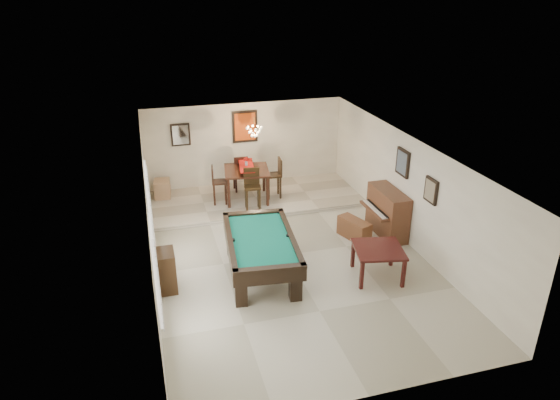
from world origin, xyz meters
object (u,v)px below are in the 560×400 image
dining_chair_east (273,178)px  pool_table (261,256)px  dining_chair_west (220,185)px  dining_chair_south (252,190)px  chandelier (254,128)px  square_table (377,262)px  dining_chair_north (240,173)px  dining_table (247,182)px  apothecary_chest (166,271)px  piano_bench (354,229)px  upright_piano (383,213)px  flower_vase (246,161)px  corner_bench (162,189)px

dining_chair_east → pool_table: bearing=-14.8°
dining_chair_west → dining_chair_south: bearing=-125.1°
chandelier → square_table: bearing=-70.8°
dining_chair_north → dining_chair_west: dining_chair_north is taller
dining_chair_west → dining_chair_east: size_ratio=0.94×
dining_table → pool_table: bearing=-97.7°
apothecary_chest → dining_chair_north: bearing=61.5°
square_table → dining_table: 4.96m
dining_chair_north → dining_chair_east: bearing=137.6°
piano_bench → dining_chair_south: 2.98m
square_table → apothecary_chest: 4.45m
dining_chair_north → chandelier: 1.71m
upright_piano → chandelier: chandelier is taller
dining_table → dining_chair_east: bearing=-2.9°
dining_chair_south → flower_vase: bearing=96.7°
pool_table → corner_bench: size_ratio=4.74×
flower_vase → apothecary_chest: bearing=-123.3°
apothecary_chest → dining_chair_north: (2.48, 4.56, 0.23)m
square_table → dining_chair_west: 5.27m
piano_bench → dining_chair_south: size_ratio=0.78×
pool_table → flower_vase: size_ratio=10.48×
flower_vase → dining_chair_west: 0.99m
dining_chair_south → dining_table: bearing=96.7°
upright_piano → corner_bench: size_ratio=2.54×
apothecary_chest → corner_bench: apothecary_chest is taller
apothecary_chest → flower_vase: (2.53, 3.85, 0.83)m
flower_vase → square_table: bearing=-68.0°
piano_bench → dining_chair_north: bearing=121.1°
square_table → upright_piano: upright_piano is taller
upright_piano → flower_vase: (-2.84, 2.81, 0.67)m
dining_table → dining_chair_west: 0.79m
square_table → dining_chair_north: (-1.90, 5.30, 0.32)m
dining_chair_east → chandelier: 1.59m
apothecary_chest → dining_chair_east: (3.30, 3.81, 0.26)m
dining_chair_south → dining_chair_east: (0.78, 0.72, -0.00)m
square_table → dining_chair_north: 5.64m
flower_vase → corner_bench: 2.62m
dining_chair_north → dining_chair_east: dining_chair_east is taller
dining_chair_west → corner_bench: 1.79m
dining_chair_west → chandelier: bearing=-79.3°
pool_table → chandelier: size_ratio=4.36×
dining_chair_south → upright_piano: bearing=-28.5°
square_table → upright_piano: bearing=61.1°
flower_vase → dining_chair_north: size_ratio=0.23×
upright_piano → dining_chair_east: dining_chair_east is taller
piano_bench → apothecary_chest: apothecary_chest is taller
square_table → dining_chair_east: dining_chair_east is taller
chandelier → apothecary_chest: bearing=-125.7°
dining_chair_west → square_table: bearing=-142.7°
flower_vase → piano_bench: bearing=-53.6°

